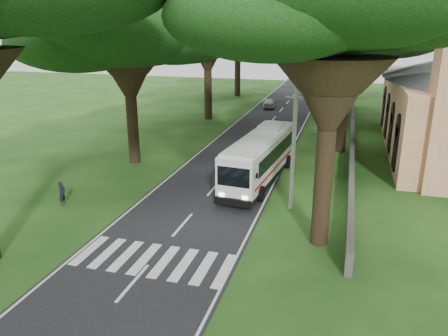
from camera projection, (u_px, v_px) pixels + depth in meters
The scene contains 17 objects.
ground at pixel (169, 241), 22.63m from camera, with size 140.00×140.00×0.00m, color #174213.
road at pixel (262, 132), 45.46m from camera, with size 8.00×120.00×0.04m, color black.
crosswalk at pixel (152, 260), 20.81m from camera, with size 8.00×3.00×0.01m, color silver.
property_wall at pixel (352, 135), 42.02m from camera, with size 0.35×50.00×1.20m, color #383533.
pole_near at pixel (294, 142), 25.37m from camera, with size 1.60×0.24×8.00m.
pole_mid at pixel (319, 93), 43.64m from camera, with size 1.60×0.24×8.00m.
pole_far at pixel (330, 73), 61.90m from camera, with size 1.60×0.24×8.00m.
tree_l_mida at pixel (126, 27), 32.38m from camera, with size 14.60×14.60×13.71m.
tree_l_midb at pixel (207, 18), 48.40m from camera, with size 15.73×15.73×14.84m.
tree_l_far at pixel (238, 15), 64.91m from camera, with size 15.95×15.95×15.50m.
tree_r_mida at pixel (350, 27), 35.53m from camera, with size 13.31×13.31×13.43m.
tree_r_midb at pixel (348, 16), 51.73m from camera, with size 15.21×15.21×14.98m.
tree_r_far at pixel (357, 14), 67.72m from camera, with size 15.64×15.64×15.70m.
coach_bus at pixel (261, 157), 30.93m from camera, with size 3.42×11.39×3.31m.
distant_car_a at pixel (269, 103), 58.52m from camera, with size 1.54×3.83×1.30m, color #9E9FA3.
distant_car_c at pixel (316, 82), 80.02m from camera, with size 1.77×4.36×1.27m, color maroon.
pedestrian at pixel (62, 193), 26.96m from camera, with size 0.56×0.37×1.55m, color black.
Camera 1 is at (8.32, -18.74, 10.71)m, focal length 35.00 mm.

